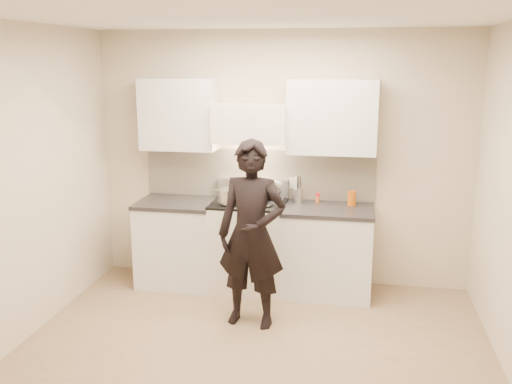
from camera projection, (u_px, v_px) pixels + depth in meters
ground_plane at (252, 355)px, 4.73m from camera, size 4.00×4.00×0.00m
room_shell at (253, 157)px, 4.73m from camera, size 4.04×3.54×2.70m
stove at (249, 245)px, 6.04m from camera, size 0.76×0.65×0.96m
counter_right at (327, 250)px, 5.90m from camera, size 0.92×0.67×0.92m
counter_left at (178, 242)px, 6.18m from camera, size 0.82×0.67×0.92m
wok at (266, 189)px, 6.01m from camera, size 0.36×0.43×0.29m
stock_pot at (229, 196)px, 5.81m from camera, size 0.31×0.24×0.15m
utensil_crock at (298, 194)px, 5.98m from camera, size 0.11×0.11×0.29m
spice_jar at (318, 198)px, 5.99m from camera, size 0.05×0.05×0.10m
oil_glass at (352, 198)px, 5.87m from camera, size 0.09×0.09×0.16m
person at (252, 235)px, 5.12m from camera, size 0.67×0.48×1.71m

